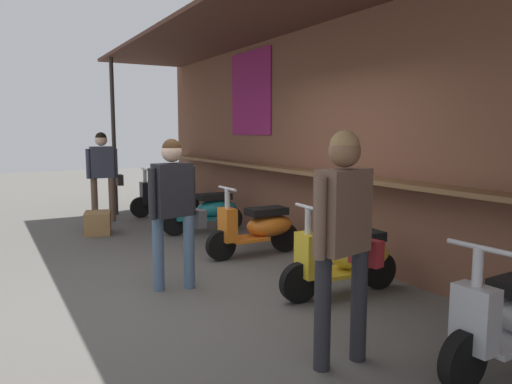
{
  "coord_description": "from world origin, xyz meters",
  "views": [
    {
      "loc": [
        4.78,
        -2.18,
        1.7
      ],
      "look_at": [
        -1.41,
        1.3,
        0.81
      ],
      "focal_mm": 34.42,
      "sensor_mm": 36.0,
      "label": 1
    }
  ],
  "objects_px": {
    "shopper_browsing": "(344,224)",
    "scooter_orange": "(259,227)",
    "scooter_yellow": "(347,258)",
    "shopper_passing": "(103,167)",
    "merchandise_crate": "(98,223)",
    "shopper_with_handbag": "(174,200)",
    "scooter_black": "(169,196)",
    "scooter_teal": "(208,209)"
  },
  "relations": [
    {
      "from": "scooter_teal",
      "to": "shopper_browsing",
      "type": "xyz_separation_m",
      "value": [
        4.78,
        -1.04,
        0.65
      ]
    },
    {
      "from": "scooter_orange",
      "to": "merchandise_crate",
      "type": "height_order",
      "value": "scooter_orange"
    },
    {
      "from": "shopper_with_handbag",
      "to": "scooter_orange",
      "type": "bearing_deg",
      "value": -72.32
    },
    {
      "from": "shopper_passing",
      "to": "merchandise_crate",
      "type": "relative_size",
      "value": 3.29
    },
    {
      "from": "scooter_teal",
      "to": "merchandise_crate",
      "type": "bearing_deg",
      "value": -22.64
    },
    {
      "from": "scooter_black",
      "to": "scooter_orange",
      "type": "height_order",
      "value": "same"
    },
    {
      "from": "scooter_teal",
      "to": "shopper_browsing",
      "type": "bearing_deg",
      "value": 80.55
    },
    {
      "from": "scooter_teal",
      "to": "shopper_passing",
      "type": "relative_size",
      "value": 0.84
    },
    {
      "from": "scooter_yellow",
      "to": "shopper_browsing",
      "type": "xyz_separation_m",
      "value": [
        1.19,
        -1.04,
        0.65
      ]
    },
    {
      "from": "scooter_yellow",
      "to": "shopper_passing",
      "type": "distance_m",
      "value": 5.68
    },
    {
      "from": "scooter_teal",
      "to": "shopper_browsing",
      "type": "height_order",
      "value": "shopper_browsing"
    },
    {
      "from": "shopper_with_handbag",
      "to": "shopper_passing",
      "type": "relative_size",
      "value": 0.97
    },
    {
      "from": "scooter_black",
      "to": "merchandise_crate",
      "type": "relative_size",
      "value": 2.77
    },
    {
      "from": "scooter_teal",
      "to": "merchandise_crate",
      "type": "distance_m",
      "value": 1.83
    },
    {
      "from": "scooter_orange",
      "to": "shopper_with_handbag",
      "type": "height_order",
      "value": "shopper_with_handbag"
    },
    {
      "from": "shopper_browsing",
      "to": "merchandise_crate",
      "type": "relative_size",
      "value": 3.36
    },
    {
      "from": "shopper_browsing",
      "to": "shopper_passing",
      "type": "xyz_separation_m",
      "value": [
        -6.69,
        -0.24,
        -0.02
      ]
    },
    {
      "from": "scooter_black",
      "to": "shopper_with_handbag",
      "type": "bearing_deg",
      "value": 74.87
    },
    {
      "from": "scooter_orange",
      "to": "merchandise_crate",
      "type": "relative_size",
      "value": 2.76
    },
    {
      "from": "scooter_orange",
      "to": "scooter_yellow",
      "type": "relative_size",
      "value": 1.0
    },
    {
      "from": "merchandise_crate",
      "to": "shopper_browsing",
      "type": "bearing_deg",
      "value": 6.16
    },
    {
      "from": "scooter_teal",
      "to": "merchandise_crate",
      "type": "height_order",
      "value": "scooter_teal"
    },
    {
      "from": "shopper_browsing",
      "to": "shopper_passing",
      "type": "relative_size",
      "value": 1.02
    },
    {
      "from": "scooter_black",
      "to": "scooter_orange",
      "type": "xyz_separation_m",
      "value": [
        3.66,
        0.0,
        0.0
      ]
    },
    {
      "from": "scooter_yellow",
      "to": "shopper_with_handbag",
      "type": "xyz_separation_m",
      "value": [
        -1.04,
        -1.5,
        0.59
      ]
    },
    {
      "from": "shopper_browsing",
      "to": "scooter_black",
      "type": "bearing_deg",
      "value": -22.05
    },
    {
      "from": "scooter_yellow",
      "to": "scooter_black",
      "type": "bearing_deg",
      "value": -86.58
    },
    {
      "from": "shopper_with_handbag",
      "to": "merchandise_crate",
      "type": "bearing_deg",
      "value": -8.39
    },
    {
      "from": "shopper_browsing",
      "to": "scooter_orange",
      "type": "bearing_deg",
      "value": -32.09
    },
    {
      "from": "scooter_teal",
      "to": "shopper_with_handbag",
      "type": "height_order",
      "value": "shopper_with_handbag"
    },
    {
      "from": "scooter_yellow",
      "to": "shopper_passing",
      "type": "relative_size",
      "value": 0.84
    },
    {
      "from": "scooter_black",
      "to": "shopper_browsing",
      "type": "relative_size",
      "value": 0.82
    },
    {
      "from": "scooter_teal",
      "to": "shopper_passing",
      "type": "height_order",
      "value": "shopper_passing"
    },
    {
      "from": "scooter_teal",
      "to": "merchandise_crate",
      "type": "relative_size",
      "value": 2.77
    },
    {
      "from": "scooter_yellow",
      "to": "merchandise_crate",
      "type": "distance_m",
      "value": 4.67
    },
    {
      "from": "scooter_teal",
      "to": "shopper_passing",
      "type": "xyz_separation_m",
      "value": [
        -1.91,
        -1.28,
        0.63
      ]
    },
    {
      "from": "shopper_passing",
      "to": "shopper_browsing",
      "type": "bearing_deg",
      "value": -174.92
    },
    {
      "from": "scooter_orange",
      "to": "merchandise_crate",
      "type": "bearing_deg",
      "value": -57.56
    },
    {
      "from": "shopper_browsing",
      "to": "shopper_with_handbag",
      "type": "bearing_deg",
      "value": -1.52
    },
    {
      "from": "scooter_teal",
      "to": "scooter_yellow",
      "type": "bearing_deg",
      "value": 92.81
    },
    {
      "from": "scooter_orange",
      "to": "shopper_passing",
      "type": "distance_m",
      "value": 3.92
    },
    {
      "from": "shopper_browsing",
      "to": "merchandise_crate",
      "type": "xyz_separation_m",
      "value": [
        -5.56,
        -0.6,
        -0.86
      ]
    }
  ]
}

